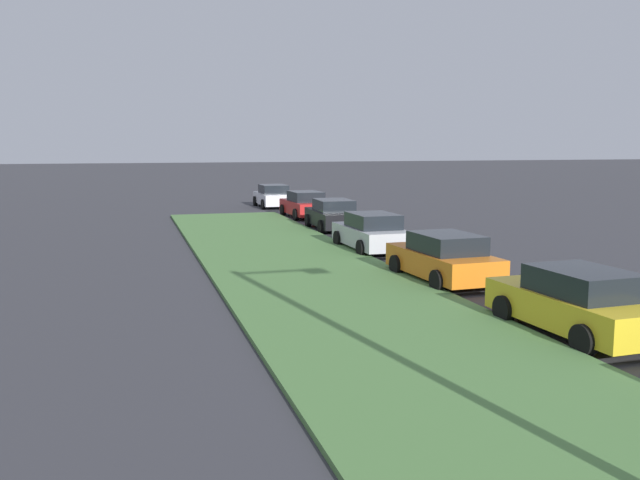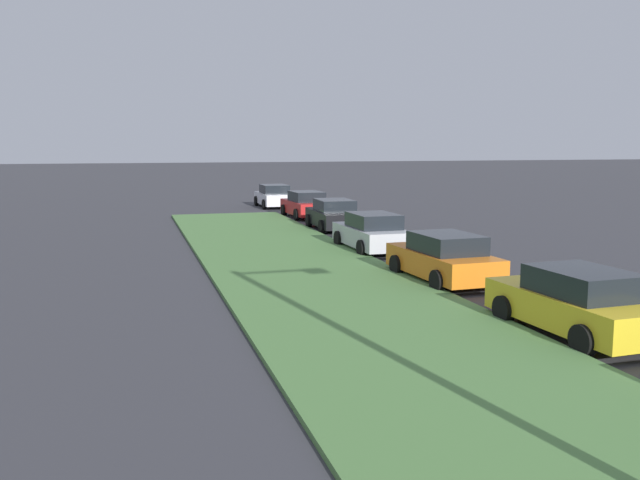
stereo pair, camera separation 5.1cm
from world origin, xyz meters
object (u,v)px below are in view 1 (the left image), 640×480
at_px(parked_car_silver, 372,232).
at_px(parked_car_yellow, 577,303).
at_px(parked_car_white, 273,196).
at_px(parked_car_black, 333,215).
at_px(parked_car_orange, 444,258).
at_px(parked_car_red, 305,205).

bearing_deg(parked_car_silver, parked_car_yellow, 179.94).
bearing_deg(parked_car_white, parked_car_yellow, -179.91).
relative_size(parked_car_yellow, parked_car_black, 1.01).
bearing_deg(parked_car_orange, parked_car_black, -5.01).
bearing_deg(parked_car_silver, parked_car_orange, 179.08).
relative_size(parked_car_red, parked_car_white, 1.01).
bearing_deg(parked_car_orange, parked_car_silver, -2.88).
xyz_separation_m(parked_car_orange, parked_car_black, (12.91, -0.42, 0.00)).
distance_m(parked_car_yellow, parked_car_black, 19.04).
xyz_separation_m(parked_car_red, parked_car_white, (6.59, 0.44, 0.00)).
relative_size(parked_car_silver, parked_car_white, 1.01).
bearing_deg(parked_car_yellow, parked_car_black, -4.05).
height_order(parked_car_yellow, parked_car_white, same).
distance_m(parked_car_silver, parked_car_white, 18.99).
distance_m(parked_car_orange, parked_car_white, 25.22).
height_order(parked_car_orange, parked_car_black, same).
bearing_deg(parked_car_yellow, parked_car_silver, -2.30).
xyz_separation_m(parked_car_orange, parked_car_red, (18.64, -0.51, 0.00)).
relative_size(parked_car_orange, parked_car_white, 1.02).
height_order(parked_car_yellow, parked_car_red, same).
height_order(parked_car_orange, parked_car_red, same).
relative_size(parked_car_silver, parked_car_black, 1.00).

